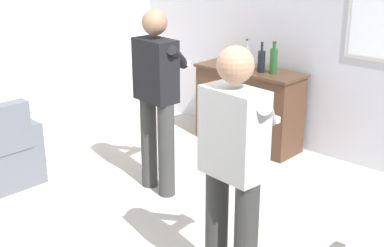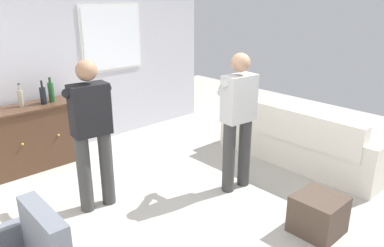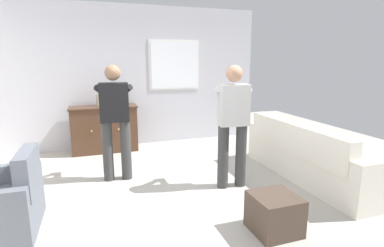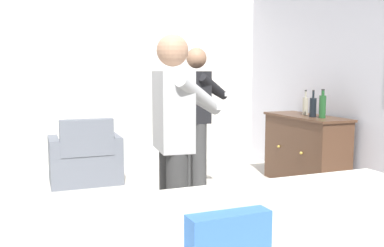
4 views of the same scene
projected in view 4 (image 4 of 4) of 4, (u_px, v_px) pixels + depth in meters
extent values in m
plane|color=#B2ADA3|center=(141.00, 227.00, 3.94)|extent=(10.40, 10.40, 0.00)
cube|color=silver|center=(373.00, 74.00, 4.73)|extent=(5.20, 0.12, 2.80)
cube|color=silver|center=(93.00, 73.00, 6.23)|extent=(0.12, 5.20, 2.80)
cube|color=silver|center=(216.00, 232.00, 2.12)|extent=(0.18, 2.05, 0.43)
cube|color=slate|center=(85.00, 167.00, 5.51)|extent=(0.65, 0.65, 0.40)
cube|color=slate|center=(87.00, 138.00, 5.22)|extent=(0.15, 0.64, 0.45)
cube|color=slate|center=(54.00, 162.00, 5.37)|extent=(0.64, 0.13, 0.60)
cube|color=slate|center=(115.00, 157.00, 5.64)|extent=(0.64, 0.13, 0.60)
cube|color=#472D1E|center=(305.00, 152.00, 5.35)|extent=(1.20, 0.44, 0.85)
cube|color=#472D1E|center=(306.00, 117.00, 5.30)|extent=(1.24, 0.48, 0.03)
sphere|color=#B79338|center=(279.00, 147.00, 5.48)|extent=(0.04, 0.04, 0.04)
sphere|color=#B79338|center=(301.00, 153.00, 5.04)|extent=(0.04, 0.04, 0.04)
cylinder|color=#1E4C23|center=(322.00, 107.00, 5.00)|extent=(0.08, 0.08, 0.27)
cylinder|color=#1E4C23|center=(323.00, 93.00, 4.98)|extent=(0.04, 0.04, 0.06)
cylinder|color=#262626|center=(323.00, 90.00, 4.97)|extent=(0.04, 0.04, 0.02)
cylinder|color=black|center=(313.00, 108.00, 5.10)|extent=(0.08, 0.08, 0.23)
cylinder|color=black|center=(313.00, 95.00, 5.09)|extent=(0.03, 0.03, 0.08)
cylinder|color=#262626|center=(313.00, 91.00, 5.08)|extent=(0.03, 0.03, 0.02)
cylinder|color=gray|center=(305.00, 106.00, 5.38)|extent=(0.07, 0.07, 0.22)
cylinder|color=gray|center=(306.00, 94.00, 5.36)|extent=(0.02, 0.02, 0.08)
cylinder|color=#262626|center=(306.00, 91.00, 5.36)|extent=(0.03, 0.03, 0.02)
cylinder|color=#383838|center=(193.00, 159.00, 4.84)|extent=(0.15, 0.15, 0.88)
cylinder|color=#383838|center=(200.00, 164.00, 4.59)|extent=(0.15, 0.15, 0.88)
cube|color=black|center=(196.00, 97.00, 4.63)|extent=(0.42, 0.26, 0.55)
sphere|color=#8C664C|center=(196.00, 58.00, 4.58)|extent=(0.22, 0.22, 0.22)
cylinder|color=black|center=(207.00, 86.00, 4.77)|extent=(0.36, 0.38, 0.29)
cylinder|color=black|center=(214.00, 87.00, 4.55)|extent=(0.29, 0.42, 0.29)
cube|color=white|center=(224.00, 94.00, 4.71)|extent=(0.15, 0.06, 0.04)
cylinder|color=#383838|center=(169.00, 204.00, 3.19)|extent=(0.15, 0.15, 0.88)
cylinder|color=#383838|center=(178.00, 216.00, 2.94)|extent=(0.15, 0.15, 0.88)
cube|color=#B7B7B7|center=(173.00, 111.00, 2.98)|extent=(0.42, 0.26, 0.55)
sphere|color=tan|center=(173.00, 50.00, 2.93)|extent=(0.22, 0.22, 0.22)
cylinder|color=#B7B7B7|center=(191.00, 94.00, 3.12)|extent=(0.36, 0.39, 0.29)
cylinder|color=#B7B7B7|center=(200.00, 95.00, 2.90)|extent=(0.30, 0.42, 0.29)
cube|color=white|center=(216.00, 106.00, 3.06)|extent=(0.15, 0.05, 0.04)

